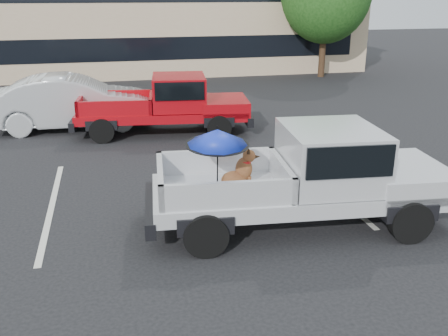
{
  "coord_description": "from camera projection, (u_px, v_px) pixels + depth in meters",
  "views": [
    {
      "loc": [
        -1.65,
        -7.98,
        4.2
      ],
      "look_at": [
        0.18,
        -0.06,
        1.3
      ],
      "focal_mm": 40.0,
      "sensor_mm": 36.0,
      "label": 1
    }
  ],
  "objects": [
    {
      "name": "ground",
      "position": [
        214.0,
        235.0,
        9.08
      ],
      "size": [
        90.0,
        90.0,
        0.0
      ],
      "primitive_type": "plane",
      "color": "black",
      "rests_on": "ground"
    },
    {
      "name": "silver_pickup",
      "position": [
        316.0,
        172.0,
        9.17
      ],
      "size": [
        5.84,
        2.49,
        2.06
      ],
      "rotation": [
        0.0,
        0.0,
        -0.09
      ],
      "color": "black",
      "rests_on": "ground"
    },
    {
      "name": "stripe_right",
      "position": [
        323.0,
        182.0,
        11.55
      ],
      "size": [
        0.12,
        5.0,
        0.01
      ],
      "primitive_type": "cube",
      "color": "silver",
      "rests_on": "ground"
    },
    {
      "name": "stripe_left",
      "position": [
        52.0,
        206.0,
        10.28
      ],
      "size": [
        0.12,
        5.0,
        0.01
      ],
      "primitive_type": "cube",
      "color": "silver",
      "rests_on": "ground"
    },
    {
      "name": "silver_sedan",
      "position": [
        73.0,
        102.0,
        15.83
      ],
      "size": [
        5.17,
        1.84,
        1.7
      ],
      "primitive_type": "imported",
      "rotation": [
        0.0,
        0.0,
        1.56
      ],
      "color": "silver",
      "rests_on": "ground"
    },
    {
      "name": "red_pickup",
      "position": [
        174.0,
        102.0,
        15.27
      ],
      "size": [
        5.57,
        2.48,
        1.78
      ],
      "rotation": [
        0.0,
        0.0,
        -0.12
      ],
      "color": "black",
      "rests_on": "ground"
    },
    {
      "name": "motel_building",
      "position": [
        171.0,
        9.0,
        27.69
      ],
      "size": [
        20.4,
        8.4,
        6.3
      ],
      "color": "tan",
      "rests_on": "ground"
    }
  ]
}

